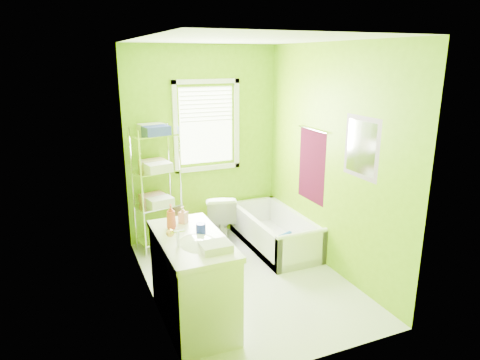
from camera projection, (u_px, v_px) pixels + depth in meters
name	position (u px, v px, depth m)	size (l,w,h in m)	color
ground	(246.00, 279.00, 4.87)	(2.90, 2.90, 0.00)	silver
room_envelope	(246.00, 146.00, 4.44)	(2.14, 2.94, 2.62)	#70A508
window	(207.00, 121.00, 5.70)	(0.92, 0.05, 1.22)	white
door	(176.00, 249.00, 3.32)	(0.09, 0.80, 2.00)	white
right_wall_decor	(330.00, 159.00, 4.87)	(0.04, 1.48, 1.17)	#42071D
bathtub	(275.00, 236.00, 5.66)	(0.68, 1.45, 0.47)	white
toilet	(220.00, 218.00, 5.77)	(0.39, 0.69, 0.70)	white
vanity	(193.00, 277.00, 3.98)	(0.59, 1.15, 1.10)	silver
wire_shelf_unit	(157.00, 175.00, 5.38)	(0.60, 0.49, 1.64)	silver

